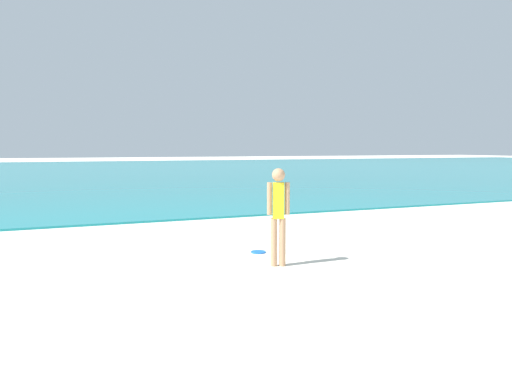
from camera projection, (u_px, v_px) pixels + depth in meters
The scene contains 3 objects.
water at pixel (114, 171), 41.21m from camera, with size 160.00×60.00×0.06m, color teal.
person_standing at pixel (278, 211), 8.08m from camera, with size 0.37×0.23×1.70m.
frisbee at pixel (258, 252), 9.21m from camera, with size 0.29×0.29×0.03m, color blue.
Camera 1 is at (-3.84, -2.12, 2.05)m, focal length 33.00 mm.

